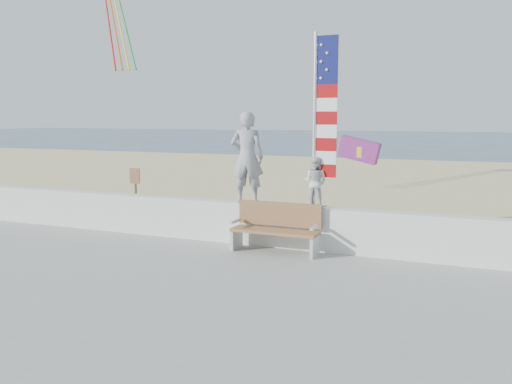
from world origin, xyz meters
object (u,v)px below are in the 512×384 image
bench (276,227)px  flag (321,113)px  child (316,182)px  adult (247,157)px

bench → flag: (0.77, 0.45, 2.30)m
child → bench: bearing=43.9°
adult → flag: bearing=167.7°
adult → bench: adult is taller
flag → bench: bearing=-149.4°
adult → child: size_ratio=1.89×
adult → flag: flag is taller
child → bench: (-0.68, -0.45, -0.91)m
child → flag: (0.09, -0.00, 1.39)m
child → bench: child is taller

